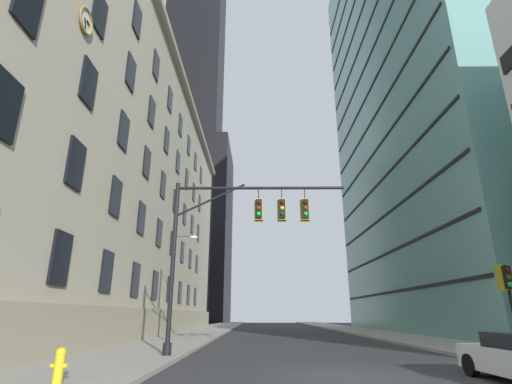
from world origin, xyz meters
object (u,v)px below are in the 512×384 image
Objects in this scene: street_lamppost at (175,275)px; fire_hydrant at (59,364)px; traffic_signal_mast at (249,224)px; traffic_light_near_right at (506,283)px.

fire_hydrant is (0.92, -16.94, -3.84)m from street_lamppost.
traffic_signal_mast is 10.87m from traffic_light_near_right.
fire_hydrant is (-14.91, -5.28, -2.39)m from traffic_light_near_right.
street_lamppost is at bearing 143.61° from traffic_light_near_right.
traffic_light_near_right is 19.72m from street_lamppost.
traffic_light_near_right is at bearing -36.39° from street_lamppost.
street_lamppost is 17.40m from fire_hydrant.
street_lamppost reaches higher than fire_hydrant.
street_lamppost is at bearing 93.12° from fire_hydrant.
fire_hydrant is at bearing -123.02° from traffic_signal_mast.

